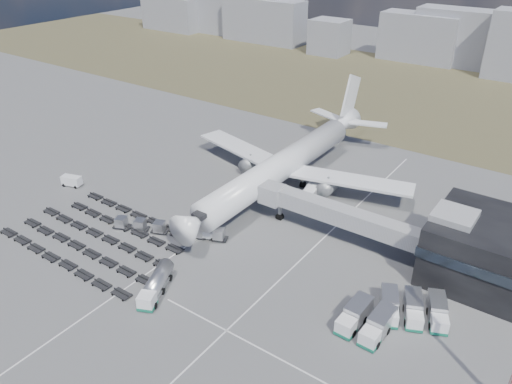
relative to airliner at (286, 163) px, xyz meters
The scene contains 14 objects.
ground 32.81m from the airliner, 90.00° to the right, with size 420.00×420.00×0.00m, color #565659.
grass_strip 77.80m from the airliner, 90.00° to the left, with size 420.00×90.00×0.01m, color brown.
lane_markings 31.41m from the airliner, 71.60° to the right, with size 47.12×110.00×0.01m.
jet_bridge 19.89m from the airliner, 36.93° to the right, with size 30.30×3.80×7.05m.
airliner is the anchor object (origin of this frame).
skyline 120.20m from the airliner, 103.28° to the left, with size 289.44×25.35×24.36m.
fuel_tanker 40.42m from the airliner, 86.40° to the right, with size 6.02×9.57×3.04m.
pushback_tug 24.80m from the airliner, 92.06° to the right, with size 3.67×2.06×1.61m, color white.
utility_van 45.04m from the airliner, 144.67° to the right, with size 4.11×1.86×2.21m, color white.
catering_truck 8.91m from the airliner, 20.81° to the right, with size 3.52×6.09×2.63m.
service_trucks_near 42.95m from the airliner, 43.09° to the right, with size 6.11×7.25×2.85m.
service_trucks_far 42.64m from the airliner, 32.96° to the right, with size 10.75×9.65×2.68m.
uld_row 28.64m from the airliner, 104.47° to the right, with size 20.34×9.95×1.93m.
baggage_dollies 39.25m from the airliner, 114.13° to the right, with size 33.47×19.40×0.75m.
Camera 1 is at (48.43, -46.88, 49.10)m, focal length 35.00 mm.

